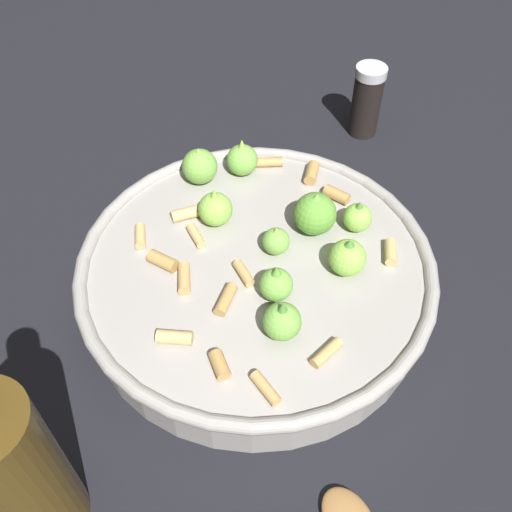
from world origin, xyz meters
The scene contains 4 objects.
ground_plane centered at (0.00, 0.00, 0.00)m, with size 2.40×2.40×0.00m, color black.
cooking_pan centered at (0.00, 0.00, 0.03)m, with size 0.34×0.34×0.10m.
pepper_shaker centered at (-0.04, 0.30, 0.05)m, with size 0.04×0.04×0.09m.
olive_oil_bottle centered at (-0.01, -0.27, 0.09)m, with size 0.06×0.06×0.21m.
Camera 1 is at (0.20, -0.29, 0.47)m, focal length 40.50 mm.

